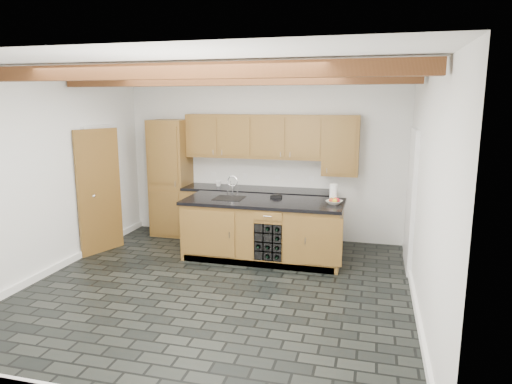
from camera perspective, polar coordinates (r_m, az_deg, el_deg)
ground at (r=6.18m, az=-4.81°, el=-11.83°), size 5.00×5.00×0.00m
room_shell at (r=6.28m, az=-4.17°, el=3.06°), size 5.01×5.00×5.00m
back_cabinetry at (r=8.06m, az=-2.18°, el=0.95°), size 3.65×0.62×2.20m
island at (r=7.10m, az=0.92°, el=-4.72°), size 2.48×0.96×0.93m
faucet at (r=7.18m, az=-3.29°, el=-0.46°), size 0.45×0.40×0.34m
kitchen_scale at (r=7.18m, az=2.53°, el=-0.51°), size 0.17×0.12×0.05m
fruit_bowl at (r=6.82m, az=9.74°, el=-1.28°), size 0.30×0.30×0.06m
fruit_cluster at (r=6.81m, az=9.74°, el=-1.03°), size 0.16×0.17×0.07m
paper_towel at (r=6.91m, az=9.64°, el=-0.16°), size 0.11×0.11×0.28m
mug at (r=8.18m, az=-4.72°, el=1.07°), size 0.14×0.14×0.10m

